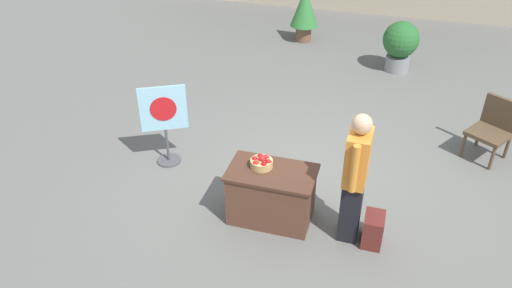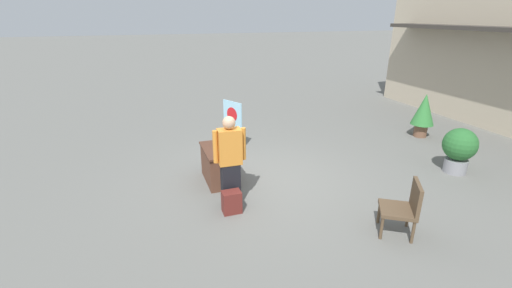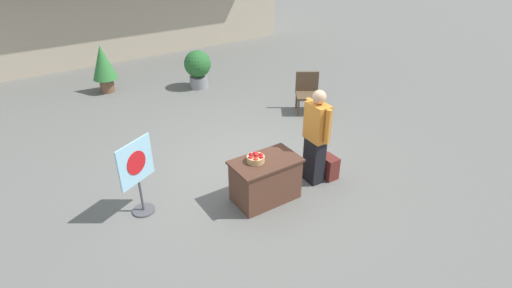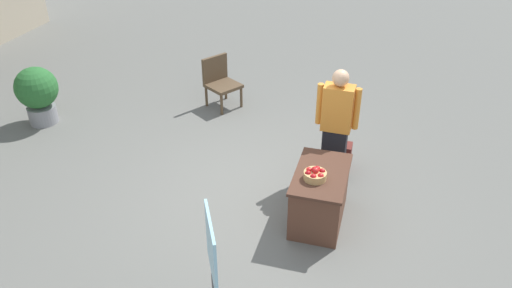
% 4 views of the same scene
% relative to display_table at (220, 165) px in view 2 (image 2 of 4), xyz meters
% --- Properties ---
extents(ground_plane, '(120.00, 120.00, 0.00)m').
position_rel_display_table_xyz_m(ground_plane, '(0.30, 0.89, -0.38)').
color(ground_plane, slate).
extents(display_table, '(1.11, 0.67, 0.75)m').
position_rel_display_table_xyz_m(display_table, '(0.00, 0.00, 0.00)').
color(display_table, brown).
rests_on(display_table, ground_plane).
extents(apple_basket, '(0.29, 0.29, 0.16)m').
position_rel_display_table_xyz_m(apple_basket, '(-0.15, 0.06, 0.44)').
color(apple_basket, tan).
rests_on(apple_basket, display_table).
extents(person_visitor, '(0.27, 0.61, 1.74)m').
position_rel_display_table_xyz_m(person_visitor, '(1.02, -0.03, 0.52)').
color(person_visitor, black).
rests_on(person_visitor, ground_plane).
extents(backpack, '(0.24, 0.34, 0.42)m').
position_rel_display_table_xyz_m(backpack, '(1.32, -0.10, -0.17)').
color(backpack, maroon).
rests_on(backpack, ground_plane).
extents(poster_board, '(0.62, 0.36, 1.28)m').
position_rel_display_table_xyz_m(poster_board, '(-1.84, 0.80, 0.35)').
color(poster_board, '#4C4C51').
rests_on(poster_board, ground_plane).
extents(patio_chair, '(0.76, 0.76, 0.94)m').
position_rel_display_table_xyz_m(patio_chair, '(2.86, 2.38, 0.14)').
color(patio_chair, brown).
rests_on(patio_chair, ground_plane).
extents(potted_plant_far_right, '(0.73, 0.73, 1.05)m').
position_rel_display_table_xyz_m(potted_plant_far_right, '(1.33, 5.21, 0.22)').
color(potted_plant_far_right, gray).
rests_on(potted_plant_far_right, ground_plane).
extents(potted_plant_far_left, '(0.64, 0.64, 1.28)m').
position_rel_display_table_xyz_m(potted_plant_far_left, '(-0.89, 6.30, 0.38)').
color(potted_plant_far_left, brown).
rests_on(potted_plant_far_left, ground_plane).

